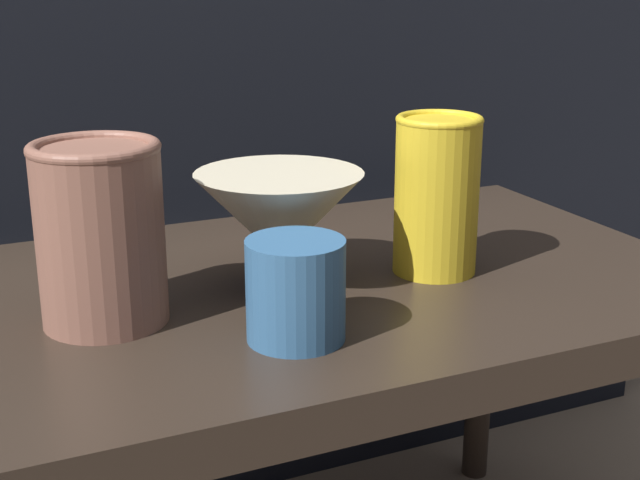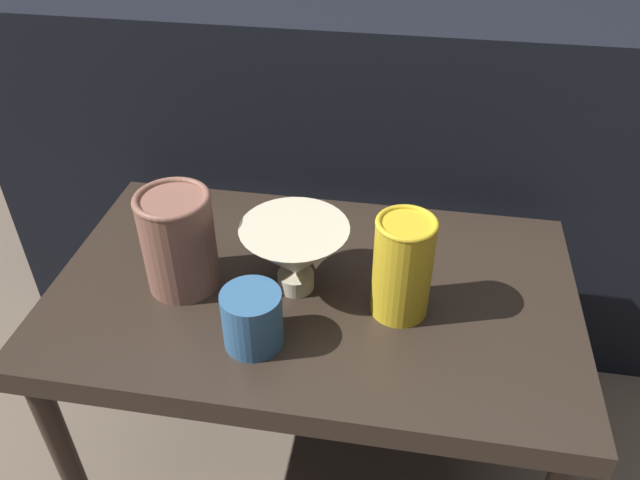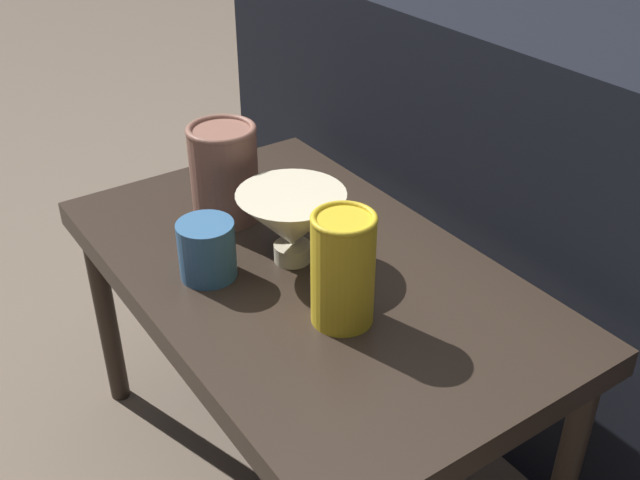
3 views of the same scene
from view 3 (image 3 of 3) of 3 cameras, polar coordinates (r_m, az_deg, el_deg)
The scene contains 7 objects.
ground_plane at distance 1.38m, azimuth -0.92°, elevation -16.87°, with size 8.00×8.00×0.00m, color #6B5B4C.
table at distance 1.12m, azimuth -1.09°, elevation -3.91°, with size 0.79×0.48×0.42m.
couch_backdrop at distance 1.46m, azimuth 17.18°, elevation 2.63°, with size 1.46×0.50×0.71m.
bowl at distance 1.07m, azimuth -2.17°, elevation 1.48°, with size 0.16×0.16×0.11m.
vase_textured_left at distance 1.19m, azimuth -7.32°, elevation 5.21°, with size 0.11×0.11×0.16m.
vase_colorful_right at distance 0.95m, azimuth 1.76°, elevation -2.14°, with size 0.08×0.08×0.16m.
cup at distance 1.06m, azimuth -8.61°, elevation -0.74°, with size 0.08×0.08×0.08m.
Camera 3 is at (0.76, -0.50, 1.03)m, focal length 42.00 mm.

